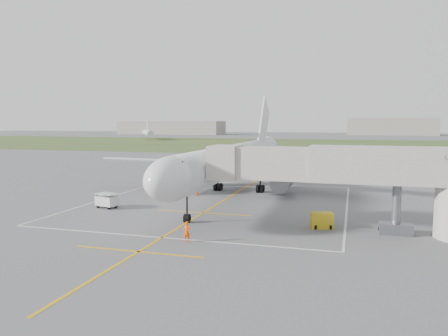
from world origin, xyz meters
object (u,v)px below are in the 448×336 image
(ramp_worker_wing, at_px, (198,189))
(jet_bridge, at_px, (368,176))
(baggage_cart, at_px, (107,200))
(ramp_worker_nose, at_px, (187,232))
(gpu_unit, at_px, (322,220))
(airliner, at_px, (231,161))

(ramp_worker_wing, bearing_deg, jet_bridge, -178.08)
(baggage_cart, height_order, ramp_worker_nose, ramp_worker_nose)
(gpu_unit, bearing_deg, baggage_cart, 157.23)
(gpu_unit, xyz_separation_m, ramp_worker_nose, (-9.65, -7.49, 0.12))
(jet_bridge, distance_m, gpu_unit, 5.52)
(baggage_cart, height_order, ramp_worker_wing, ramp_worker_wing)
(ramp_worker_nose, bearing_deg, gpu_unit, 43.31)
(baggage_cart, xyz_separation_m, ramp_worker_nose, (13.13, -10.07, -0.01))
(baggage_cart, distance_m, ramp_worker_wing, 12.42)
(ramp_worker_nose, bearing_deg, jet_bridge, 33.47)
(airliner, height_order, baggage_cart, airliner)
(airliner, relative_size, baggage_cart, 18.32)
(airliner, relative_size, ramp_worker_nose, 29.31)
(baggage_cart, relative_size, ramp_worker_wing, 1.59)
(airliner, relative_size, jet_bridge, 2.00)
(gpu_unit, distance_m, ramp_worker_wing, 20.92)
(jet_bridge, xyz_separation_m, ramp_worker_wing, (-19.97, 13.55, -3.94))
(jet_bridge, height_order, gpu_unit, jet_bridge)
(airliner, xyz_separation_m, baggage_cart, (-10.76, -11.28, -3.58))
(baggage_cart, relative_size, ramp_worker_nose, 1.60)
(jet_bridge, height_order, baggage_cart, jet_bridge)
(jet_bridge, bearing_deg, baggage_cart, 173.60)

